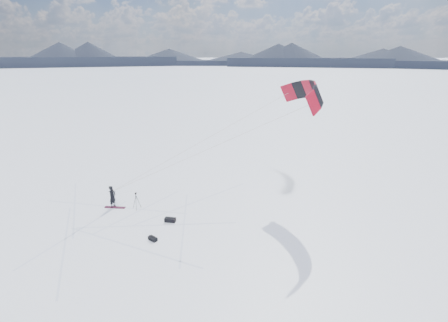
# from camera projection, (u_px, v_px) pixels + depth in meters

# --- Properties ---
(ground) EXTENTS (1800.00, 1800.00, 0.00)m
(ground) POSITION_uv_depth(u_px,v_px,m) (121.00, 217.00, 24.06)
(ground) COLOR white
(horizon_hills) EXTENTS (704.47, 706.88, 10.10)m
(horizon_hills) POSITION_uv_depth(u_px,v_px,m) (115.00, 161.00, 22.67)
(horizon_hills) COLOR black
(horizon_hills) RESTS_ON ground
(snow_tracks) EXTENTS (17.62, 14.39, 0.01)m
(snow_tracks) POSITION_uv_depth(u_px,v_px,m) (110.00, 222.00, 23.41)
(snow_tracks) COLOR silver
(snow_tracks) RESTS_ON ground
(snowkiter) EXTENTS (0.57, 0.73, 1.79)m
(snowkiter) POSITION_uv_depth(u_px,v_px,m) (114.00, 207.00, 25.64)
(snowkiter) COLOR black
(snowkiter) RESTS_ON ground
(snowboard) EXTENTS (1.67, 0.38, 0.04)m
(snowboard) POSITION_uv_depth(u_px,v_px,m) (115.00, 207.00, 25.54)
(snowboard) COLOR maroon
(snowboard) RESTS_ON ground
(tripod) EXTENTS (0.63, 0.60, 1.35)m
(tripod) POSITION_uv_depth(u_px,v_px,m) (136.00, 198.00, 25.13)
(tripod) COLOR black
(tripod) RESTS_ON ground
(gear_bag_a) EXTENTS (0.82, 0.47, 0.35)m
(gear_bag_a) POSITION_uv_depth(u_px,v_px,m) (170.00, 220.00, 23.36)
(gear_bag_a) COLOR black
(gear_bag_a) RESTS_ON ground
(gear_bag_b) EXTENTS (0.70, 0.62, 0.29)m
(gear_bag_b) POSITION_uv_depth(u_px,v_px,m) (153.00, 239.00, 21.04)
(gear_bag_b) COLOR black
(gear_bag_b) RESTS_ON ground
(power_kite) EXTENTS (16.10, 6.72, 8.38)m
(power_kite) POSITION_uv_depth(u_px,v_px,m) (307.00, 94.00, 24.01)
(power_kite) COLOR #AE0C21
(power_kite) RESTS_ON ground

